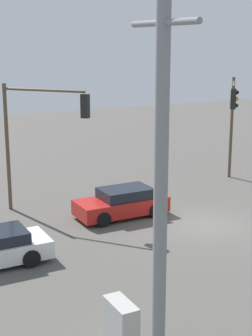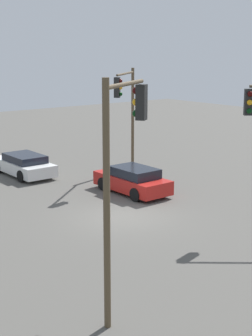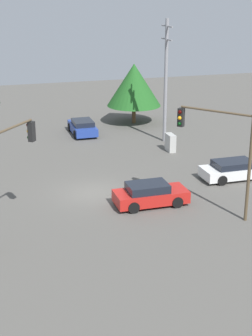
{
  "view_description": "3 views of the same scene",
  "coord_description": "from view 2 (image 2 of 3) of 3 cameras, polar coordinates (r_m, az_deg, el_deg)",
  "views": [
    {
      "loc": [
        -17.7,
        13.42,
        8.0
      ],
      "look_at": [
        1.91,
        2.99,
        2.56
      ],
      "focal_mm": 55.0,
      "sensor_mm": 36.0,
      "label": 1
    },
    {
      "loc": [
        -13.42,
        -17.0,
        7.19
      ],
      "look_at": [
        1.07,
        1.17,
        1.84
      ],
      "focal_mm": 55.0,
      "sensor_mm": 36.0,
      "label": 2
    },
    {
      "loc": [
        29.24,
        -6.72,
        12.2
      ],
      "look_at": [
        0.81,
        1.85,
        1.75
      ],
      "focal_mm": 55.0,
      "sensor_mm": 36.0,
      "label": 3
    }
  ],
  "objects": [
    {
      "name": "ground_plane",
      "position": [
        22.82,
        -0.27,
        -5.4
      ],
      "size": [
        80.0,
        80.0,
        0.0
      ],
      "primitive_type": "plane",
      "color": "#54514C"
    },
    {
      "name": "sedan_white",
      "position": [
        30.69,
        -11.28,
        0.37
      ],
      "size": [
        2.02,
        4.72,
        1.27
      ],
      "color": "silver",
      "rests_on": "ground_plane"
    },
    {
      "name": "sedan_red",
      "position": [
        26.35,
        0.74,
        -1.37
      ],
      "size": [
        1.95,
        4.32,
        1.36
      ],
      "color": "red",
      "rests_on": "ground_plane"
    },
    {
      "name": "traffic_signal_cross",
      "position": [
        13.81,
        -0.52,
        1.44
      ],
      "size": [
        2.83,
        1.99,
        6.55
      ],
      "rotation": [
        0.0,
        0.0,
        0.58
      ],
      "color": "brown",
      "rests_on": "ground_plane"
    },
    {
      "name": "traffic_signal_main",
      "position": [
        29.58,
        0.12,
        7.27
      ],
      "size": [
        3.56,
        3.02,
        6.15
      ],
      "rotation": [
        0.0,
        0.0,
        3.83
      ],
      "color": "brown",
      "rests_on": "ground_plane"
    }
  ]
}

